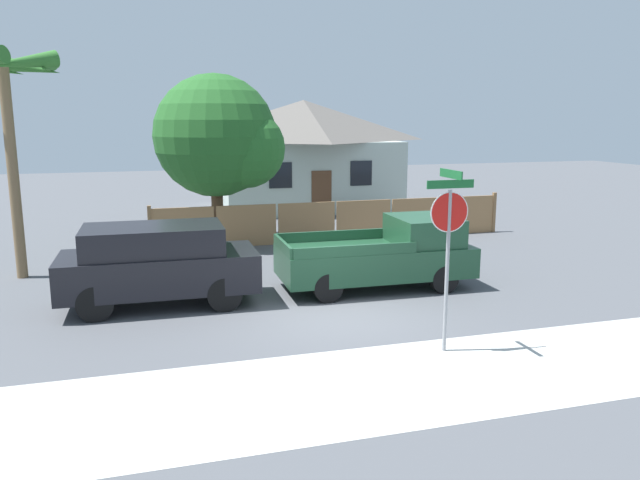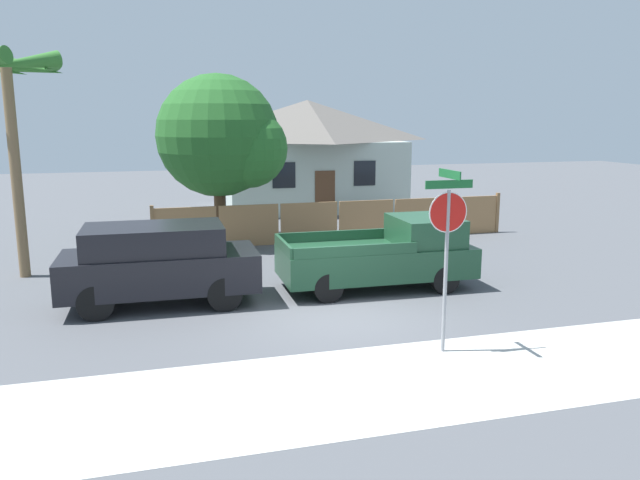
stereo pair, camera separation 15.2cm
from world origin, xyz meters
name	(u,v)px [view 2 (the right image)]	position (x,y,z in m)	size (l,w,h in m)	color
ground_plane	(336,316)	(0.00, 0.00, 0.00)	(80.00, 80.00, 0.00)	#4C4F54
sidewalk_strip	(401,381)	(0.00, -3.60, 0.00)	(36.00, 3.20, 0.01)	#B2B2AD
wooden_fence	(338,221)	(2.55, 8.02, 0.70)	(12.68, 0.12, 1.50)	#997047
house	(308,152)	(3.67, 16.51, 2.63)	(8.78, 6.45, 5.08)	#B2C1B7
oak_tree	(224,139)	(-1.25, 8.73, 3.58)	(4.30, 4.10, 5.72)	brown
palm_tree	(7,84)	(-7.18, 5.59, 5.13)	(2.92, 3.13, 5.96)	brown
red_suv	(159,262)	(-3.69, 1.91, 1.02)	(4.46, 2.03, 1.87)	black
orange_pickup	(385,255)	(1.88, 1.91, 0.85)	(4.87, 2.15, 1.78)	#1E472D
stop_sign	(447,230)	(1.28, -2.56, 2.30)	(0.91, 0.82, 3.37)	gray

